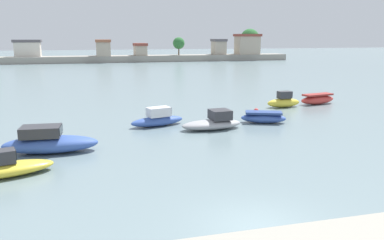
{
  "coord_description": "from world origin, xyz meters",
  "views": [
    {
      "loc": [
        -5.64,
        -12.07,
        6.84
      ],
      "look_at": [
        1.69,
        16.1,
        0.57
      ],
      "focal_mm": 36.34,
      "sensor_mm": 36.0,
      "label": 1
    }
  ],
  "objects_px": {
    "moored_boat_4": "(213,122)",
    "moored_boat_5": "(263,117)",
    "moored_boat_2": "(49,142)",
    "moored_boat_6": "(284,101)",
    "moored_boat_7": "(317,99)",
    "moored_boat_1": "(1,168)",
    "mooring_buoy_2": "(256,111)",
    "moored_boat_3": "(158,119)"
  },
  "relations": [
    {
      "from": "moored_boat_7",
      "to": "moored_boat_2",
      "type": "bearing_deg",
      "value": -166.84
    },
    {
      "from": "moored_boat_7",
      "to": "mooring_buoy_2",
      "type": "distance_m",
      "value": 8.54
    },
    {
      "from": "moored_boat_5",
      "to": "moored_boat_7",
      "type": "xyz_separation_m",
      "value": [
        9.17,
        6.77,
        0.08
      ]
    },
    {
      "from": "moored_boat_3",
      "to": "moored_boat_6",
      "type": "bearing_deg",
      "value": 5.21
    },
    {
      "from": "moored_boat_2",
      "to": "mooring_buoy_2",
      "type": "distance_m",
      "value": 18.98
    },
    {
      "from": "moored_boat_7",
      "to": "moored_boat_1",
      "type": "bearing_deg",
      "value": -161.82
    },
    {
      "from": "moored_boat_1",
      "to": "moored_boat_6",
      "type": "height_order",
      "value": "moored_boat_6"
    },
    {
      "from": "moored_boat_1",
      "to": "moored_boat_5",
      "type": "xyz_separation_m",
      "value": [
        17.87,
        8.15,
        -0.03
      ]
    },
    {
      "from": "moored_boat_2",
      "to": "mooring_buoy_2",
      "type": "relative_size",
      "value": 13.29
    },
    {
      "from": "moored_boat_2",
      "to": "moored_boat_1",
      "type": "bearing_deg",
      "value": -112.98
    },
    {
      "from": "moored_boat_1",
      "to": "moored_boat_3",
      "type": "bearing_deg",
      "value": 29.49
    },
    {
      "from": "moored_boat_1",
      "to": "moored_boat_2",
      "type": "bearing_deg",
      "value": 48.33
    },
    {
      "from": "moored_boat_4",
      "to": "moored_boat_5",
      "type": "distance_m",
      "value": 4.71
    },
    {
      "from": "moored_boat_1",
      "to": "moored_boat_7",
      "type": "height_order",
      "value": "moored_boat_1"
    },
    {
      "from": "moored_boat_4",
      "to": "mooring_buoy_2",
      "type": "bearing_deg",
      "value": 36.82
    },
    {
      "from": "moored_boat_5",
      "to": "mooring_buoy_2",
      "type": "relative_size",
      "value": 9.01
    },
    {
      "from": "moored_boat_4",
      "to": "moored_boat_6",
      "type": "distance_m",
      "value": 11.85
    },
    {
      "from": "moored_boat_2",
      "to": "moored_boat_7",
      "type": "xyz_separation_m",
      "value": [
        25.12,
        11.12,
        -0.13
      ]
    },
    {
      "from": "moored_boat_1",
      "to": "mooring_buoy_2",
      "type": "height_order",
      "value": "moored_boat_1"
    },
    {
      "from": "moored_boat_2",
      "to": "mooring_buoy_2",
      "type": "xyz_separation_m",
      "value": [
        17.07,
        8.29,
        -0.43
      ]
    },
    {
      "from": "moored_boat_2",
      "to": "moored_boat_5",
      "type": "bearing_deg",
      "value": 19.02
    },
    {
      "from": "moored_boat_1",
      "to": "mooring_buoy_2",
      "type": "bearing_deg",
      "value": 17.57
    },
    {
      "from": "moored_boat_2",
      "to": "moored_boat_7",
      "type": "height_order",
      "value": "moored_boat_2"
    },
    {
      "from": "moored_boat_6",
      "to": "moored_boat_4",
      "type": "bearing_deg",
      "value": -145.61
    },
    {
      "from": "moored_boat_7",
      "to": "mooring_buoy_2",
      "type": "bearing_deg",
      "value": -171.37
    },
    {
      "from": "moored_boat_2",
      "to": "moored_boat_4",
      "type": "height_order",
      "value": "moored_boat_2"
    },
    {
      "from": "moored_boat_1",
      "to": "mooring_buoy_2",
      "type": "xyz_separation_m",
      "value": [
        18.98,
        12.09,
        -0.25
      ]
    },
    {
      "from": "moored_boat_3",
      "to": "mooring_buoy_2",
      "type": "distance_m",
      "value": 9.99
    },
    {
      "from": "moored_boat_2",
      "to": "moored_boat_6",
      "type": "bearing_deg",
      "value": 30.15
    },
    {
      "from": "moored_boat_1",
      "to": "mooring_buoy_2",
      "type": "distance_m",
      "value": 22.51
    },
    {
      "from": "moored_boat_3",
      "to": "mooring_buoy_2",
      "type": "relative_size",
      "value": 10.63
    },
    {
      "from": "moored_boat_2",
      "to": "moored_boat_5",
      "type": "height_order",
      "value": "moored_boat_2"
    },
    {
      "from": "moored_boat_1",
      "to": "moored_boat_2",
      "type": "xyz_separation_m",
      "value": [
        1.91,
        3.8,
        0.17
      ]
    },
    {
      "from": "moored_boat_4",
      "to": "moored_boat_7",
      "type": "xyz_separation_m",
      "value": [
        13.75,
        7.83,
        0.0
      ]
    },
    {
      "from": "mooring_buoy_2",
      "to": "moored_boat_1",
      "type": "bearing_deg",
      "value": -147.51
    },
    {
      "from": "moored_boat_1",
      "to": "moored_boat_6",
      "type": "distance_m",
      "value": 26.84
    },
    {
      "from": "moored_boat_2",
      "to": "moored_boat_5",
      "type": "relative_size",
      "value": 1.47
    },
    {
      "from": "moored_boat_6",
      "to": "moored_boat_7",
      "type": "xyz_separation_m",
      "value": [
        4.24,
        0.76,
        -0.07
      ]
    },
    {
      "from": "mooring_buoy_2",
      "to": "moored_boat_6",
      "type": "bearing_deg",
      "value": 28.46
    },
    {
      "from": "moored_boat_3",
      "to": "moored_boat_7",
      "type": "bearing_deg",
      "value": 2.88
    },
    {
      "from": "moored_boat_5",
      "to": "moored_boat_7",
      "type": "bearing_deg",
      "value": 57.73
    },
    {
      "from": "moored_boat_6",
      "to": "moored_boat_3",
      "type": "bearing_deg",
      "value": -161.98
    }
  ]
}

